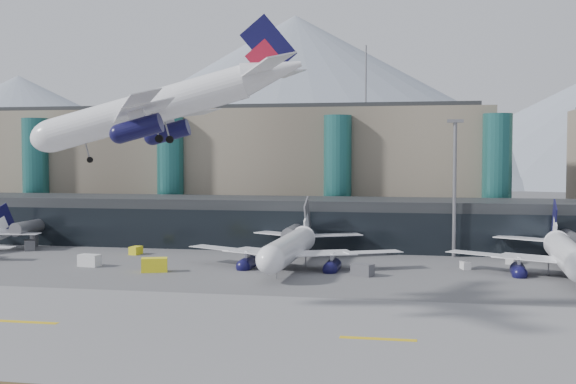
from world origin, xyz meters
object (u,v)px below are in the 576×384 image
Objects in this scene: jet_parked_mid at (293,238)px; veh_a at (90,260)px; lightmast_mid at (455,180)px; veh_h at (154,265)px; jet_parked_right at (564,244)px; veh_d at (511,259)px; veh_b at (136,250)px; veh_g at (465,265)px; veh_f at (30,245)px; hero_jet at (174,95)px; veh_c at (363,270)px.

veh_a is at bearing 102.86° from jet_parked_mid.
lightmast_mid is 6.18× the size of veh_h.
veh_d is at bearing 42.40° from jet_parked_right.
veh_b is 1.23× the size of veh_g.
veh_b is 0.74× the size of veh_f.
jet_parked_right is at bearing -9.01° from veh_h.
veh_b is (-25.66, 49.46, -25.20)m from hero_jet.
veh_h is at bearing -153.68° from veh_f.
veh_f is 1.66× the size of veh_g.
veh_c is 0.95× the size of veh_f.
veh_g is (1.36, -14.28, -13.78)m from lightmast_mid.
jet_parked_mid reaches higher than veh_a.
veh_a reaches higher than veh_b.
hero_jet is at bearing 157.46° from veh_d.
lightmast_mid is 0.66× the size of jet_parked_right.
veh_f reaches higher than veh_g.
hero_jet is 45.83m from veh_c.
veh_f is at bearing 151.37° from veh_a.
veh_h is at bearing -141.80° from veh_b.
veh_a is at bearing 146.45° from veh_h.
veh_d is 61.49m from veh_h.
jet_parked_mid is at bearing -96.37° from veh_b.
veh_a is at bearing -179.83° from veh_b.
jet_parked_mid is at bearing 174.66° from veh_c.
hero_jet is 9.53× the size of veh_f.
jet_parked_mid reaches higher than veh_c.
lightmast_mid is at bearing 9.99° from veh_h.
veh_a is 73.09m from veh_d.
jet_parked_mid is (-27.51, -16.07, -9.66)m from lightmast_mid.
veh_g is at bearing 45.14° from hero_jet.
veh_g is at bearing -85.64° from jet_parked_mid.
veh_b is at bearing 101.73° from veh_h.
veh_f is (-92.40, 0.33, 0.28)m from veh_d.
lightmast_mid is at bearing 30.83° from veh_a.
veh_a is at bearing -153.53° from veh_c.
veh_a reaches higher than veh_c.
jet_parked_right reaches higher than veh_g.
veh_f is 0.87× the size of veh_h.
veh_g is at bearing 58.77° from veh_c.
lightmast_mid reaches higher than veh_f.
lightmast_mid reaches higher than veh_a.
veh_h reaches higher than veh_b.
veh_c is at bearing 143.61° from veh_d.
veh_h is (-33.64, -2.59, 0.19)m from veh_c.
veh_f is (-67.94, 17.86, 0.06)m from veh_c.
hero_jet reaches higher than veh_b.
veh_c is at bearing 9.05° from veh_a.
hero_jet is 71.53m from veh_d.
veh_g is at bearing -84.58° from lightmast_mid.
jet_parked_right is at bearing -88.34° from jet_parked_mid.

